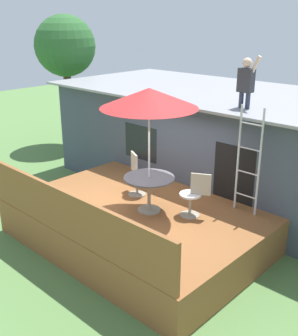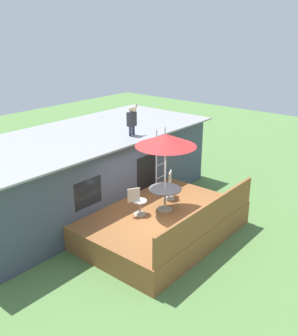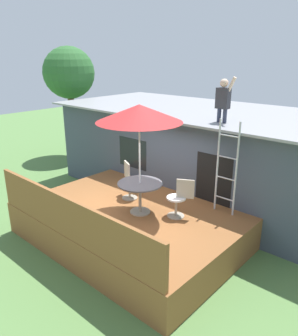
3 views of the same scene
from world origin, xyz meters
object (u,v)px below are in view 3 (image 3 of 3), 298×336
at_px(patio_chair_right, 179,198).
at_px(patio_table, 140,189).
at_px(backyard_tree, 69,74).
at_px(person_figure, 224,98).
at_px(step_ladder, 227,168).
at_px(patio_umbrella, 139,113).
at_px(patio_chair_left, 129,181).

bearing_deg(patio_chair_right, patio_table, 0.00).
bearing_deg(backyard_tree, person_figure, -8.83).
bearing_deg(patio_table, step_ladder, 42.36).
height_order(patio_table, patio_chair_right, patio_chair_right).
bearing_deg(patio_umbrella, step_ladder, 42.36).
bearing_deg(backyard_tree, patio_chair_left, -24.50).
distance_m(person_figure, patio_chair_right, 2.69).
xyz_separation_m(person_figure, patio_chair_left, (-1.63, -1.67, -2.10)).
distance_m(patio_umbrella, backyard_tree, 8.00).
bearing_deg(patio_chair_right, person_figure, -117.65).
relative_size(patio_umbrella, backyard_tree, 0.54).
height_order(person_figure, backyard_tree, backyard_tree).
distance_m(step_ladder, backyard_tree, 9.09).
bearing_deg(patio_table, person_figure, 69.11).
bearing_deg(person_figure, patio_umbrella, -110.89).
bearing_deg(step_ladder, patio_chair_left, -158.75).
distance_m(person_figure, backyard_tree, 8.15).
distance_m(patio_table, person_figure, 3.00).
height_order(patio_chair_right, backyard_tree, backyard_tree).
height_order(patio_umbrella, patio_chair_right, patio_umbrella).
xyz_separation_m(patio_umbrella, patio_chair_right, (0.82, 0.43, -1.89)).
bearing_deg(person_figure, patio_chair_left, -134.24).
height_order(step_ladder, patio_chair_right, step_ladder).
xyz_separation_m(step_ladder, patio_chair_right, (-0.64, -0.90, -0.64)).
bearing_deg(patio_chair_left, patio_chair_right, 27.98).
relative_size(step_ladder, patio_chair_left, 2.39).
relative_size(patio_table, patio_umbrella, 0.41).
bearing_deg(patio_chair_right, patio_umbrella, 0.00).
bearing_deg(patio_umbrella, backyard_tree, 155.05).
relative_size(patio_umbrella, step_ladder, 1.15).
height_order(patio_chair_left, backyard_tree, backyard_tree).
bearing_deg(patio_chair_left, patio_table, -0.00).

